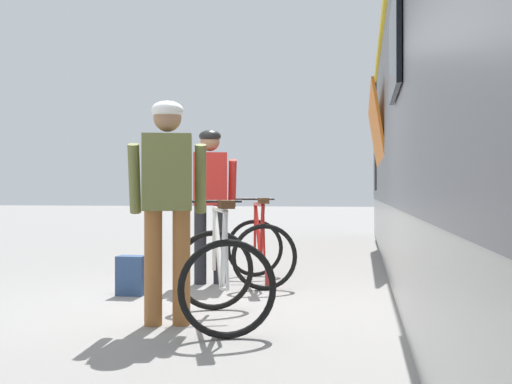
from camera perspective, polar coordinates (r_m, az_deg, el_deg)
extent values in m
plane|color=gray|center=(5.28, -5.63, -11.45)|extent=(80.00, 80.00, 0.00)
cube|color=orange|center=(9.91, 12.11, 4.29)|extent=(0.31, 3.80, 1.69)
cube|color=black|center=(5.02, 13.66, 13.87)|extent=(0.04, 1.10, 0.80)
cube|color=black|center=(12.63, 11.81, 5.38)|extent=(0.03, 1.10, 2.29)
cylinder|color=#935B2D|center=(4.60, -10.20, -7.45)|extent=(0.14, 0.14, 0.90)
cylinder|color=#935B2D|center=(4.58, -7.43, -7.47)|extent=(0.14, 0.14, 0.90)
cube|color=olive|center=(4.55, -8.82, 1.93)|extent=(0.43, 0.34, 0.60)
cylinder|color=olive|center=(4.61, -12.01, 1.29)|extent=(0.16, 0.27, 0.56)
cylinder|color=olive|center=(4.59, -5.54, 1.29)|extent=(0.16, 0.27, 0.56)
sphere|color=#9E7051|center=(4.59, -8.81, 7.31)|extent=(0.22, 0.22, 0.22)
ellipsoid|color=white|center=(4.60, -8.81, 8.05)|extent=(0.32, 0.33, 0.14)
cylinder|color=#232328|center=(6.59, -5.57, -5.23)|extent=(0.14, 0.14, 0.90)
cylinder|color=#232328|center=(6.60, -3.65, -5.23)|extent=(0.14, 0.14, 0.90)
cube|color=red|center=(6.57, -4.61, 1.30)|extent=(0.43, 0.34, 0.60)
cylinder|color=red|center=(6.61, -6.87, 0.86)|extent=(0.16, 0.27, 0.56)
cylinder|color=red|center=(6.63, -2.37, 0.85)|extent=(0.16, 0.27, 0.56)
sphere|color=#9E7051|center=(6.60, -4.61, 5.03)|extent=(0.22, 0.22, 0.22)
ellipsoid|color=black|center=(6.60, -4.61, 5.55)|extent=(0.32, 0.34, 0.14)
torus|color=black|center=(5.13, -4.21, -7.76)|extent=(0.68, 0.29, 0.71)
torus|color=black|center=(4.12, -2.85, -9.63)|extent=(0.68, 0.29, 0.71)
cylinder|color=white|center=(4.75, -3.80, -5.36)|extent=(0.26, 0.62, 0.63)
cylinder|color=white|center=(4.61, -3.65, -1.76)|extent=(0.33, 0.81, 0.04)
cylinder|color=white|center=(4.33, -3.23, -5.87)|extent=(0.13, 0.27, 0.62)
cylinder|color=white|center=(4.30, -3.14, -9.59)|extent=(0.15, 0.35, 0.08)
cylinder|color=white|center=(4.15, -2.95, -5.75)|extent=(0.07, 0.14, 0.56)
cylinder|color=white|center=(5.07, -4.18, -4.72)|extent=(0.06, 0.09, 0.55)
cylinder|color=black|center=(5.03, -4.15, -0.94)|extent=(0.46, 0.19, 0.02)
cube|color=#4C2D19|center=(4.16, -3.00, -1.25)|extent=(0.18, 0.26, 0.06)
torus|color=black|center=(7.15, -0.12, -5.60)|extent=(0.70, 0.25, 0.71)
torus|color=black|center=(6.14, 0.84, -6.50)|extent=(0.70, 0.25, 0.71)
cylinder|color=red|center=(6.77, 0.18, -3.80)|extent=(0.22, 0.63, 0.63)
cylinder|color=red|center=(6.64, 0.29, -1.26)|extent=(0.28, 0.83, 0.04)
cylinder|color=red|center=(6.35, 0.59, -4.04)|extent=(0.12, 0.27, 0.62)
cylinder|color=red|center=(6.32, 0.65, -6.57)|extent=(0.13, 0.35, 0.08)
cylinder|color=red|center=(6.17, 0.78, -3.90)|extent=(0.06, 0.14, 0.56)
cylinder|color=red|center=(7.10, -0.10, -3.41)|extent=(0.05, 0.09, 0.55)
cylinder|color=black|center=(7.06, -0.08, -0.71)|extent=(0.47, 0.16, 0.02)
cube|color=#4C2D19|center=(6.19, 0.75, -0.88)|extent=(0.16, 0.26, 0.06)
cube|color=navy|center=(6.01, -12.30, -8.12)|extent=(0.28, 0.19, 0.40)
cylinder|color=red|center=(6.34, 1.23, -8.50)|extent=(0.07, 0.07, 0.23)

